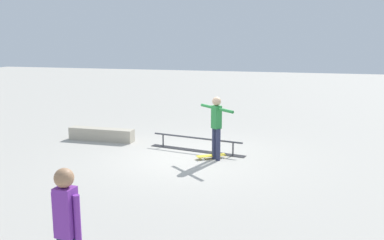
{
  "coord_description": "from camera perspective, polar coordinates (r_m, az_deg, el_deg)",
  "views": [
    {
      "loc": [
        -3.0,
        10.52,
        3.18
      ],
      "look_at": [
        -0.03,
        -0.2,
        1.0
      ],
      "focal_mm": 39.13,
      "sensor_mm": 36.0,
      "label": 1
    }
  ],
  "objects": [
    {
      "name": "grind_rail",
      "position": [
        11.98,
        0.64,
        -3.42
      ],
      "size": [
        2.92,
        0.77,
        0.41
      ],
      "rotation": [
        0.0,
        0.0,
        -0.18
      ],
      "color": "black",
      "rests_on": "ground_plane"
    },
    {
      "name": "skateboard_main",
      "position": [
        11.29,
        2.64,
        -4.89
      ],
      "size": [
        0.78,
        0.61,
        0.09
      ],
      "rotation": [
        0.0,
        0.0,
        0.58
      ],
      "color": "yellow",
      "rests_on": "ground_plane"
    },
    {
      "name": "ground_plane",
      "position": [
        11.39,
        -0.43,
        -5.12
      ],
      "size": [
        60.0,
        60.0,
        0.0
      ],
      "primitive_type": "plane",
      "color": "#ADA89E"
    },
    {
      "name": "bystander_purple_shirt",
      "position": [
        5.33,
        -16.66,
        -13.95
      ],
      "size": [
        0.39,
        0.23,
        1.71
      ],
      "rotation": [
        0.0,
        0.0,
        6.2
      ],
      "color": "#2D3351",
      "rests_on": "ground_plane"
    },
    {
      "name": "skate_ledge",
      "position": [
        13.5,
        -12.24,
        -1.93
      ],
      "size": [
        2.12,
        0.37,
        0.39
      ],
      "primitive_type": "cube",
      "rotation": [
        0.0,
        0.0,
        -0.0
      ],
      "color": "#B2A893",
      "rests_on": "ground_plane"
    },
    {
      "name": "skater_main",
      "position": [
        10.98,
        3.35,
        -0.48
      ],
      "size": [
        1.07,
        0.96,
        1.69
      ],
      "rotation": [
        0.0,
        0.0,
        2.42
      ],
      "color": "#2D3351",
      "rests_on": "ground_plane"
    }
  ]
}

